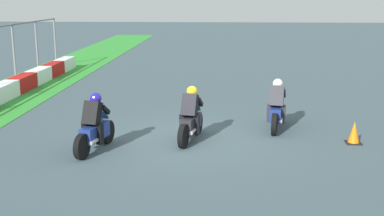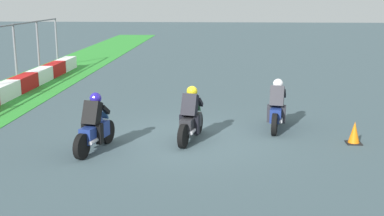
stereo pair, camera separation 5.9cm
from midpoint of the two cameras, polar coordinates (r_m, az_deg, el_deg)
ground_plane at (r=13.74m, az=-0.21°, el=-3.66°), size 120.00×120.00×0.00m
rider_lane_a at (r=14.87m, az=9.65°, el=-0.08°), size 2.03×0.62×1.51m
rider_lane_b at (r=13.48m, az=-0.26°, el=-1.24°), size 2.02×0.64×1.51m
rider_lane_c at (r=12.84m, az=-11.32°, el=-2.23°), size 2.02×0.64×1.51m
traffic_cone at (r=14.02m, az=18.13°, el=-2.78°), size 0.40×0.40×0.61m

